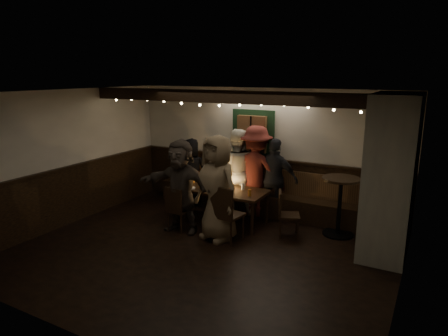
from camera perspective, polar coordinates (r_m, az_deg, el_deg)
The scene contains 13 objects.
room at distance 7.19m, azimuth 9.92°, elevation -1.44°, with size 6.02×5.01×2.62m.
dining_table at distance 7.88m, azimuth -0.72°, elevation -3.34°, with size 1.90×0.81×0.82m.
chair_near_left at distance 7.47m, azimuth -6.75°, elevation -5.51°, with size 0.42×0.42×0.86m.
chair_near_right at distance 6.92m, azimuth 0.17°, elevation -6.16°, with size 0.52×0.52×1.02m.
chair_end at distance 7.32m, azimuth 8.66°, elevation -6.08°, with size 0.49×0.49×0.83m.
high_top at distance 7.49m, azimuth 16.24°, elevation -4.29°, with size 0.68×0.68×1.08m.
person_a at distance 8.90m, azimuth -4.70°, elevation -0.54°, with size 0.73×0.48×1.50m, color black.
person_b at distance 8.70m, azimuth -0.74°, elevation -0.90°, with size 0.54×0.35×1.48m, color black.
person_c at distance 8.33m, azimuth 1.81°, elevation -0.48°, with size 0.87×0.68×1.78m, color beige.
person_d at distance 8.19m, azimuth 4.57°, elevation -0.45°, with size 1.21×0.69×1.87m, color #4D1A15.
person_e at distance 8.08m, azimuth 7.27°, elevation -1.56°, with size 0.96×0.40×1.64m, color black.
person_f at distance 7.38m, azimuth -6.19°, elevation -2.56°, with size 1.62×0.52×1.74m, color #362D26.
person_g at distance 6.96m, azimuth -0.98°, elevation -2.88°, with size 0.92×0.60×1.88m, color brown.
Camera 1 is at (3.25, -5.18, 2.90)m, focal length 32.00 mm.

